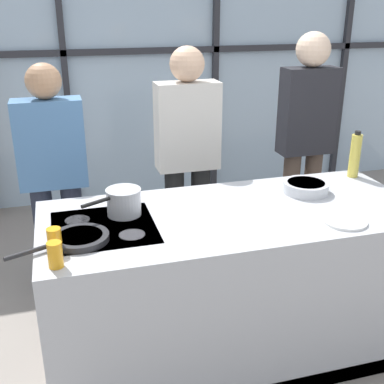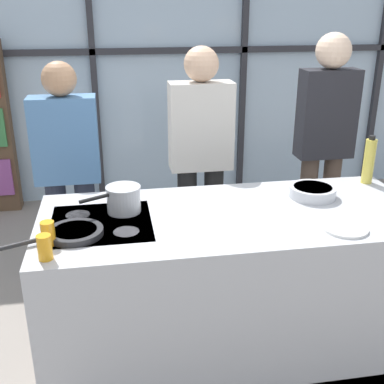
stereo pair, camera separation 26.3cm
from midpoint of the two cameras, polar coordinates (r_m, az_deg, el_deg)
name	(u,v)px [view 1 (the left image)]	position (r m, az deg, el deg)	size (l,w,h in m)	color
ground_plane	(230,348)	(3.12, 1.95, -18.07)	(18.00, 18.00, 0.00)	gray
back_window_wall	(142,64)	(5.08, -7.45, 14.76)	(6.40, 0.10, 2.80)	silver
demo_island	(232,284)	(2.85, 2.05, -10.93)	(2.10, 0.89, 0.92)	#B7BABF
spectator_far_left	(53,171)	(3.43, -18.25, 2.38)	(0.45, 0.23, 1.64)	#232838
spectator_center_left	(187,152)	(3.49, -2.71, 4.71)	(0.45, 0.24, 1.72)	black
spectator_center_right	(306,134)	(3.79, 11.41, 6.72)	(0.42, 0.25, 1.80)	#47382D
frying_pan	(78,238)	(2.40, -16.43, -5.34)	(0.48, 0.29, 0.03)	#232326
saucepan	(123,201)	(2.61, -11.00, -1.15)	(0.32, 0.22, 0.15)	silver
white_plate	(345,221)	(2.58, 14.93, -3.43)	(0.23, 0.23, 0.01)	white
mixing_bowl	(306,187)	(2.93, 10.87, 0.56)	(0.27, 0.27, 0.06)	silver
oil_bottle	(355,155)	(3.25, 16.59, 4.15)	(0.07, 0.07, 0.31)	#E0CC4C
juice_glass_near	(55,255)	(2.19, -19.28, -7.11)	(0.07, 0.07, 0.12)	orange
juice_glass_far	(55,240)	(2.32, -19.15, -5.50)	(0.07, 0.07, 0.12)	orange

